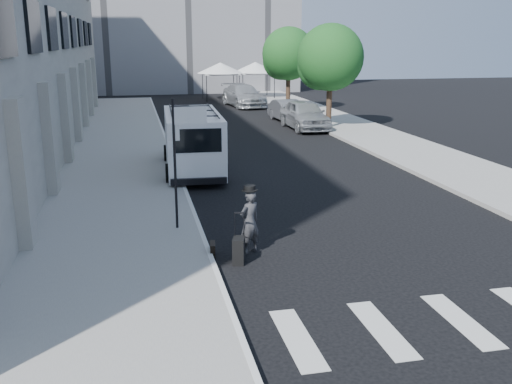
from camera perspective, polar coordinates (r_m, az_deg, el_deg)
name	(u,v)px	position (r m, az deg, el deg)	size (l,w,h in m)	color
ground	(302,269)	(13.26, 4.66, -7.71)	(120.00, 120.00, 0.00)	black
sidewalk_left	(121,148)	(28.15, -13.34, 4.30)	(4.50, 48.00, 0.15)	gray
sidewalk_right	(351,127)	(34.48, 9.44, 6.41)	(4.00, 56.00, 0.15)	gray
sign_pole	(183,136)	(15.15, -7.32, 5.54)	(1.03, 0.07, 3.50)	black
tree_near	(328,60)	(33.75, 7.20, 12.96)	(3.80, 3.83, 6.03)	black
tree_far	(287,56)	(42.35, 3.08, 13.45)	(3.80, 3.83, 6.03)	black
tent_left	(220,68)	(50.33, -3.59, 12.25)	(4.00, 4.00, 3.20)	black
tent_right	(255,68)	(51.40, -0.07, 12.33)	(4.00, 4.00, 3.20)	black
businessman	(250,222)	(13.95, -0.65, -3.00)	(0.58, 0.38, 1.60)	#3D3D40
briefcase	(213,250)	(13.96, -4.35, -5.77)	(0.12, 0.44, 0.34)	black
suitcase	(239,250)	(13.48, -1.74, -5.84)	(0.38, 0.49, 1.20)	black
cargo_van	(193,141)	(22.78, -6.37, 5.09)	(2.44, 6.38, 2.37)	white
parked_car_a	(305,114)	(33.81, 4.89, 7.73)	(2.03, 5.05, 1.72)	#9A9DA1
parked_car_b	(288,111)	(36.98, 3.23, 8.11)	(1.45, 4.14, 1.37)	#54555B
parked_car_c	(244,96)	(45.41, -1.25, 9.61)	(2.37, 5.82, 1.69)	#999CA0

